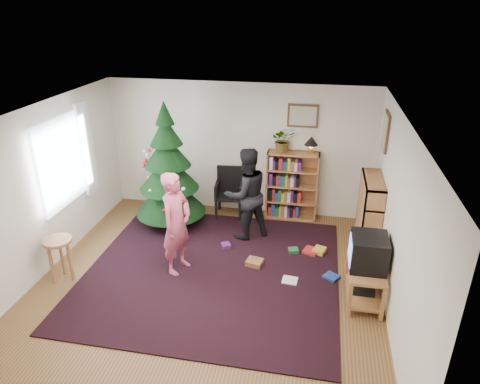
% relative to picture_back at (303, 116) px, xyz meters
% --- Properties ---
extents(floor, '(5.00, 5.00, 0.00)m').
position_rel_picture_back_xyz_m(floor, '(-1.15, -2.48, -1.95)').
color(floor, brown).
rests_on(floor, ground).
extents(ceiling, '(5.00, 5.00, 0.00)m').
position_rel_picture_back_xyz_m(ceiling, '(-1.15, -2.48, 0.55)').
color(ceiling, white).
rests_on(ceiling, wall_back).
extents(wall_back, '(5.00, 0.02, 2.50)m').
position_rel_picture_back_xyz_m(wall_back, '(-1.15, 0.02, -0.70)').
color(wall_back, silver).
rests_on(wall_back, floor).
extents(wall_front, '(5.00, 0.02, 2.50)m').
position_rel_picture_back_xyz_m(wall_front, '(-1.15, -4.97, -0.70)').
color(wall_front, silver).
rests_on(wall_front, floor).
extents(wall_left, '(0.02, 5.00, 2.50)m').
position_rel_picture_back_xyz_m(wall_left, '(-3.65, -2.48, -0.70)').
color(wall_left, silver).
rests_on(wall_left, floor).
extents(wall_right, '(0.02, 5.00, 2.50)m').
position_rel_picture_back_xyz_m(wall_right, '(1.35, -2.48, -0.70)').
color(wall_right, silver).
rests_on(wall_right, floor).
extents(rug, '(3.80, 3.60, 0.02)m').
position_rel_picture_back_xyz_m(rug, '(-1.15, -2.17, -1.94)').
color(rug, black).
rests_on(rug, floor).
extents(window_pane, '(0.04, 1.20, 1.40)m').
position_rel_picture_back_xyz_m(window_pane, '(-3.62, -1.88, -0.45)').
color(window_pane, silver).
rests_on(window_pane, wall_left).
extents(curtain, '(0.06, 0.35, 1.60)m').
position_rel_picture_back_xyz_m(curtain, '(-3.58, -1.18, -0.45)').
color(curtain, white).
rests_on(curtain, wall_left).
extents(picture_back, '(0.55, 0.03, 0.42)m').
position_rel_picture_back_xyz_m(picture_back, '(0.00, 0.00, 0.00)').
color(picture_back, '#4C3319').
rests_on(picture_back, wall_back).
extents(picture_right, '(0.03, 0.50, 0.60)m').
position_rel_picture_back_xyz_m(picture_right, '(1.33, -0.73, 0.00)').
color(picture_right, '#4C3319').
rests_on(picture_right, wall_right).
extents(christmas_tree, '(1.27, 1.27, 2.30)m').
position_rel_picture_back_xyz_m(christmas_tree, '(-2.28, -0.81, -0.99)').
color(christmas_tree, '#3F2816').
rests_on(christmas_tree, rug).
extents(bookshelf_back, '(0.95, 0.30, 1.30)m').
position_rel_picture_back_xyz_m(bookshelf_back, '(-0.12, -0.14, -1.29)').
color(bookshelf_back, '#AD723D').
rests_on(bookshelf_back, floor).
extents(bookshelf_right, '(0.30, 0.95, 1.30)m').
position_rel_picture_back_xyz_m(bookshelf_right, '(1.19, -1.14, -1.29)').
color(bookshelf_right, '#AD723D').
rests_on(bookshelf_right, floor).
extents(tv_stand, '(0.48, 0.86, 0.55)m').
position_rel_picture_back_xyz_m(tv_stand, '(1.07, -2.44, -1.63)').
color(tv_stand, '#AD723D').
rests_on(tv_stand, floor).
extents(crt_tv, '(0.48, 0.52, 0.45)m').
position_rel_picture_back_xyz_m(crt_tv, '(1.07, -2.44, -1.17)').
color(crt_tv, black).
rests_on(crt_tv, tv_stand).
extents(armchair, '(0.56, 0.56, 0.93)m').
position_rel_picture_back_xyz_m(armchair, '(-1.29, -0.19, -1.45)').
color(armchair, black).
rests_on(armchair, rug).
extents(stool, '(0.41, 0.41, 0.68)m').
position_rel_picture_back_xyz_m(stool, '(-3.29, -2.79, -1.42)').
color(stool, '#AD723D').
rests_on(stool, floor).
extents(person_standing, '(0.54, 0.67, 1.61)m').
position_rel_picture_back_xyz_m(person_standing, '(-1.67, -2.23, -1.14)').
color(person_standing, '#C54E67').
rests_on(person_standing, rug).
extents(person_by_chair, '(1.01, 0.97, 1.64)m').
position_rel_picture_back_xyz_m(person_by_chair, '(-0.83, -1.03, -1.13)').
color(person_by_chair, black).
rests_on(person_by_chair, rug).
extents(potted_plant, '(0.51, 0.47, 0.46)m').
position_rel_picture_back_xyz_m(potted_plant, '(-0.32, -0.14, -0.42)').
color(potted_plant, gray).
rests_on(potted_plant, bookshelf_back).
extents(table_lamp, '(0.24, 0.24, 0.33)m').
position_rel_picture_back_xyz_m(table_lamp, '(0.18, -0.14, -0.43)').
color(table_lamp, '#A57F33').
rests_on(table_lamp, bookshelf_back).
extents(floor_clutter, '(1.94, 1.07, 0.08)m').
position_rel_picture_back_xyz_m(floor_clutter, '(-0.02, -1.69, -1.91)').
color(floor_clutter, '#A51E19').
rests_on(floor_clutter, rug).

